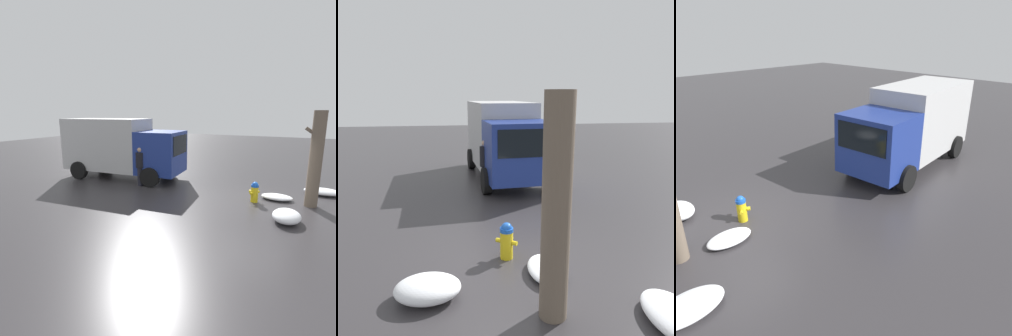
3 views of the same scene
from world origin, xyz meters
The scene contains 7 objects.
ground_plane centered at (0.00, 0.00, 0.00)m, with size 60.00×60.00×0.00m, color #333033.
fire_hydrant centered at (0.00, 0.00, 0.40)m, with size 0.39×0.44×0.78m.
tree_trunk centered at (-1.89, -0.43, 1.71)m, with size 0.65×0.43×3.39m.
delivery_truck centered at (6.78, -0.92, 1.62)m, with size 6.24×2.88×3.01m.
pedestrian centered at (5.08, -0.01, 0.97)m, with size 0.39×0.39×1.78m.
snow_pile_by_hydrant centered at (-0.75, -0.65, 0.10)m, with size 1.15×0.70×0.21m.
snow_pile_curbside centered at (-1.19, 1.50, 0.19)m, with size 0.83×1.10×0.38m.
Camera 2 is at (-6.16, 0.93, 3.33)m, focal length 35.00 mm.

